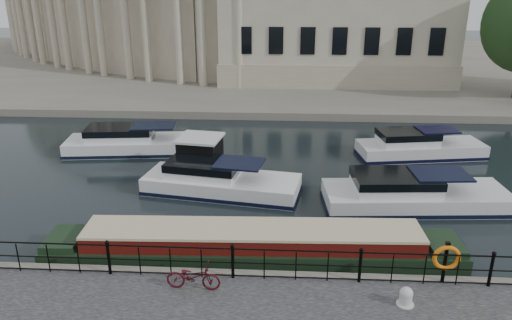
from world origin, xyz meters
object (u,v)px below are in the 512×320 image
at_px(mooring_bollard, 406,297).
at_px(bicycle, 193,276).
at_px(life_ring_post, 446,258).
at_px(harbour_hut, 201,159).
at_px(narrowboat, 253,248).

bearing_deg(mooring_bollard, bicycle, 176.06).
bearing_deg(life_ring_post, bicycle, -174.50).
bearing_deg(life_ring_post, harbour_hut, 133.69).
height_order(mooring_bollard, life_ring_post, life_ring_post).
relative_size(mooring_bollard, life_ring_post, 0.41).
distance_m(life_ring_post, harbour_hut, 13.38).
bearing_deg(mooring_bollard, narrowboat, 145.33).
distance_m(bicycle, mooring_bollard, 6.36).
bearing_deg(harbour_hut, bicycle, -73.60).
distance_m(bicycle, narrowboat, 3.32).
bearing_deg(bicycle, narrowboat, -27.61).
height_order(bicycle, mooring_bollard, bicycle).
relative_size(bicycle, life_ring_post, 1.19).
bearing_deg(narrowboat, life_ring_post, -20.44).
xyz_separation_m(mooring_bollard, narrowboat, (-4.70, 3.25, -0.46)).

